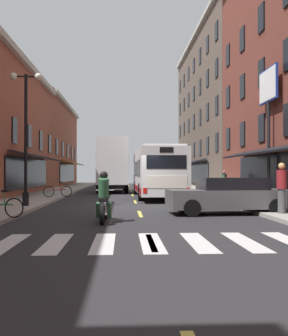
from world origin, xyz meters
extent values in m
cube|color=#28282B|center=(0.00, 0.00, -0.05)|extent=(34.80, 80.00, 0.10)
cube|color=#DBCC4C|center=(0.00, -10.00, 0.00)|extent=(0.14, 2.40, 0.01)
cube|color=#DBCC4C|center=(0.00, -3.50, 0.00)|extent=(0.14, 2.40, 0.01)
cube|color=#DBCC4C|center=(0.00, 3.00, 0.00)|extent=(0.14, 2.40, 0.01)
cube|color=#DBCC4C|center=(0.00, 9.50, 0.00)|extent=(0.14, 2.40, 0.01)
cube|color=#DBCC4C|center=(0.00, 16.00, 0.00)|extent=(0.14, 2.40, 0.01)
cube|color=#DBCC4C|center=(0.00, 22.50, 0.00)|extent=(0.14, 2.40, 0.01)
cube|color=#DBCC4C|center=(0.00, 29.00, 0.00)|extent=(0.14, 2.40, 0.01)
cube|color=#DBCC4C|center=(0.00, 35.50, 0.00)|extent=(0.14, 2.40, 0.01)
cube|color=silver|center=(-3.30, -10.00, 0.00)|extent=(0.50, 2.80, 0.01)
cube|color=silver|center=(-2.20, -10.00, 0.00)|extent=(0.50, 2.80, 0.01)
cube|color=silver|center=(-1.10, -10.00, 0.00)|extent=(0.50, 2.80, 0.01)
cube|color=silver|center=(0.00, -10.00, 0.00)|extent=(0.50, 2.80, 0.01)
cube|color=silver|center=(1.10, -10.00, 0.00)|extent=(0.50, 2.80, 0.01)
cube|color=silver|center=(2.20, -10.00, 0.00)|extent=(0.50, 2.80, 0.01)
cube|color=#A39E93|center=(-5.90, 0.00, 0.07)|extent=(3.00, 80.00, 0.14)
cube|color=#A39E93|center=(5.90, 0.00, 0.07)|extent=(3.00, 80.00, 0.14)
cube|color=#B2AD9E|center=(-7.30, 10.00, 9.12)|extent=(0.44, 19.40, 0.40)
cube|color=black|center=(-7.36, 10.00, 1.55)|extent=(0.10, 12.00, 2.10)
cube|color=black|center=(-6.65, 10.00, 2.75)|extent=(1.38, 11.20, 0.44)
cube|color=black|center=(-7.36, 6.00, 4.20)|extent=(0.10, 1.00, 1.60)
cube|color=black|center=(-7.36, 10.00, 4.20)|extent=(0.10, 1.00, 1.60)
cube|color=black|center=(-7.36, 14.00, 4.20)|extent=(0.10, 1.00, 1.60)
cube|color=black|center=(-7.36, 18.00, 4.20)|extent=(0.10, 1.00, 1.60)
cube|color=brown|center=(-11.40, 30.00, 4.94)|extent=(8.00, 19.90, 9.87)
cube|color=#B2AD9E|center=(-7.30, 30.00, 9.52)|extent=(0.44, 19.40, 0.40)
cube|color=black|center=(-7.36, 30.00, 1.55)|extent=(0.10, 12.00, 2.10)
cube|color=brown|center=(-6.65, 30.00, 2.75)|extent=(1.38, 11.20, 0.44)
cube|color=black|center=(-7.36, 22.00, 4.20)|extent=(0.10, 1.00, 1.60)
cube|color=black|center=(-7.36, 26.00, 4.20)|extent=(0.10, 1.00, 1.60)
cube|color=black|center=(-7.36, 30.00, 4.20)|extent=(0.10, 1.00, 1.60)
cube|color=black|center=(-7.36, 34.00, 4.20)|extent=(0.10, 1.00, 1.60)
cube|color=black|center=(-7.36, 38.00, 4.20)|extent=(0.10, 1.00, 1.60)
cube|color=black|center=(7.36, 0.00, 1.55)|extent=(0.10, 16.00, 2.10)
cube|color=black|center=(6.65, 0.00, 2.75)|extent=(1.38, 14.93, 0.44)
cube|color=black|center=(7.36, 0.00, 4.20)|extent=(0.10, 1.00, 1.60)
cube|color=black|center=(7.36, 3.81, 4.20)|extent=(0.10, 1.00, 1.60)
cube|color=black|center=(7.36, 7.62, 4.20)|extent=(0.10, 1.00, 1.60)
cube|color=black|center=(7.36, 11.43, 4.20)|extent=(0.10, 1.00, 1.60)
cube|color=black|center=(7.36, 0.00, 7.40)|extent=(0.10, 1.00, 1.60)
cube|color=black|center=(7.36, 3.81, 7.40)|extent=(0.10, 1.00, 1.60)
cube|color=black|center=(7.36, 7.62, 7.40)|extent=(0.10, 1.00, 1.60)
cube|color=black|center=(7.36, 11.43, 7.40)|extent=(0.10, 1.00, 1.60)
cube|color=black|center=(7.36, 3.81, 10.60)|extent=(0.10, 1.00, 1.60)
cube|color=black|center=(7.36, 7.62, 10.60)|extent=(0.10, 1.00, 1.60)
cube|color=black|center=(7.36, 11.43, 10.60)|extent=(0.10, 1.00, 1.60)
cube|color=brown|center=(11.40, 26.67, 8.63)|extent=(8.00, 26.57, 17.27)
cube|color=#B2AD9E|center=(7.30, 26.67, 16.92)|extent=(0.44, 26.07, 0.40)
cube|color=black|center=(7.36, 26.67, 1.55)|extent=(0.10, 16.00, 2.10)
cube|color=black|center=(6.65, 26.67, 2.75)|extent=(1.38, 14.93, 0.44)
cube|color=black|center=(7.36, 15.24, 4.20)|extent=(0.10, 1.00, 1.60)
cube|color=black|center=(7.36, 19.05, 4.20)|extent=(0.10, 1.00, 1.60)
cube|color=black|center=(7.36, 22.86, 4.20)|extent=(0.10, 1.00, 1.60)
cube|color=black|center=(7.36, 26.67, 4.20)|extent=(0.10, 1.00, 1.60)
cube|color=black|center=(7.36, 30.48, 4.20)|extent=(0.10, 1.00, 1.60)
cube|color=black|center=(7.36, 34.29, 4.20)|extent=(0.10, 1.00, 1.60)
cube|color=black|center=(7.36, 38.10, 4.20)|extent=(0.10, 1.00, 1.60)
cube|color=black|center=(7.36, 15.24, 7.40)|extent=(0.10, 1.00, 1.60)
cube|color=black|center=(7.36, 19.05, 7.40)|extent=(0.10, 1.00, 1.60)
cube|color=black|center=(7.36, 22.86, 7.40)|extent=(0.10, 1.00, 1.60)
cube|color=black|center=(7.36, 26.67, 7.40)|extent=(0.10, 1.00, 1.60)
cube|color=black|center=(7.36, 30.48, 7.40)|extent=(0.10, 1.00, 1.60)
cube|color=black|center=(7.36, 34.29, 7.40)|extent=(0.10, 1.00, 1.60)
cube|color=black|center=(7.36, 38.10, 7.40)|extent=(0.10, 1.00, 1.60)
cube|color=black|center=(7.36, 15.24, 10.60)|extent=(0.10, 1.00, 1.60)
cube|color=black|center=(7.36, 19.05, 10.60)|extent=(0.10, 1.00, 1.60)
cube|color=black|center=(7.36, 22.86, 10.60)|extent=(0.10, 1.00, 1.60)
cube|color=black|center=(7.36, 26.67, 10.60)|extent=(0.10, 1.00, 1.60)
cube|color=black|center=(7.36, 30.48, 10.60)|extent=(0.10, 1.00, 1.60)
cube|color=black|center=(7.36, 34.29, 10.60)|extent=(0.10, 1.00, 1.60)
cube|color=black|center=(7.36, 38.10, 10.60)|extent=(0.10, 1.00, 1.60)
cube|color=black|center=(7.36, 15.24, 13.80)|extent=(0.10, 1.00, 1.60)
cube|color=black|center=(7.36, 19.05, 13.80)|extent=(0.10, 1.00, 1.60)
cube|color=black|center=(7.36, 22.86, 13.80)|extent=(0.10, 1.00, 1.60)
cube|color=black|center=(7.36, 26.67, 13.80)|extent=(0.10, 1.00, 1.60)
cube|color=black|center=(7.36, 30.48, 13.80)|extent=(0.10, 1.00, 1.60)
cube|color=black|center=(7.36, 34.29, 13.80)|extent=(0.10, 1.00, 1.60)
cube|color=black|center=(7.36, 38.10, 13.80)|extent=(0.10, 1.00, 1.60)
cylinder|color=black|center=(7.05, 1.83, 2.79)|extent=(0.18, 0.18, 5.30)
cylinder|color=black|center=(7.05, 1.83, 0.26)|extent=(0.40, 0.40, 0.24)
cube|color=navy|center=(7.05, 1.83, 6.26)|extent=(0.10, 2.53, 1.80)
cube|color=white|center=(6.99, 1.83, 6.26)|extent=(0.04, 2.37, 1.64)
cube|color=white|center=(7.11, 1.83, 6.26)|extent=(0.04, 2.37, 1.64)
cube|color=silver|center=(1.49, 6.91, 1.67)|extent=(2.66, 11.35, 2.64)
cube|color=silver|center=(1.49, 6.91, 3.05)|extent=(2.45, 10.15, 0.16)
cube|color=black|center=(1.49, 7.21, 1.86)|extent=(2.68, 8.95, 0.96)
cube|color=maroon|center=(1.49, 6.91, 0.60)|extent=(2.69, 10.95, 0.36)
cube|color=black|center=(1.43, 12.53, 1.86)|extent=(2.25, 0.14, 1.10)
cube|color=black|center=(1.54, 1.28, 2.16)|extent=(2.05, 0.14, 0.70)
cube|color=silver|center=(1.54, 1.27, 1.14)|extent=(2.15, 0.12, 0.64)
cube|color=black|center=(1.54, 1.27, 2.77)|extent=(0.70, 0.11, 0.28)
cube|color=red|center=(0.45, 1.25, 0.70)|extent=(0.20, 0.08, 0.28)
cube|color=red|center=(2.64, 1.28, 0.70)|extent=(0.20, 0.08, 0.28)
cylinder|color=black|center=(0.28, 10.56, 0.50)|extent=(0.31, 1.00, 1.00)
cylinder|color=black|center=(2.63, 10.58, 0.50)|extent=(0.31, 1.00, 1.00)
cylinder|color=black|center=(0.34, 3.73, 0.50)|extent=(0.31, 1.00, 1.00)
cylinder|color=black|center=(2.69, 3.76, 0.50)|extent=(0.31, 1.00, 1.00)
cube|color=white|center=(-1.64, 16.79, 1.55)|extent=(2.35, 2.12, 2.40)
cube|color=black|center=(-1.67, 17.78, 2.40)|extent=(2.00, 0.15, 0.80)
cube|color=silver|center=(-1.54, 13.06, 2.50)|extent=(2.55, 5.46, 3.59)
cube|color=maroon|center=(-0.32, 13.10, 2.68)|extent=(0.15, 3.24, 0.90)
cube|color=black|center=(-1.57, 14.09, 0.55)|extent=(2.09, 7.10, 0.24)
cylinder|color=black|center=(-2.74, 16.56, 0.45)|extent=(0.30, 0.91, 0.90)
cylinder|color=black|center=(-0.54, 16.62, 0.45)|extent=(0.30, 0.91, 0.90)
cylinder|color=black|center=(-2.62, 12.23, 0.45)|extent=(0.30, 0.91, 0.90)
cylinder|color=black|center=(-0.42, 12.29, 0.45)|extent=(0.30, 0.91, 0.90)
cube|color=#515154|center=(3.40, -3.73, 0.60)|extent=(4.72, 2.10, 0.71)
cube|color=black|center=(3.58, -3.72, 1.17)|extent=(2.59, 1.80, 0.50)
cube|color=red|center=(5.63, -2.87, 0.85)|extent=(0.07, 0.20, 0.14)
cylinder|color=black|center=(1.85, -4.69, 0.32)|extent=(0.65, 0.26, 0.64)
cylinder|color=black|center=(1.74, -2.99, 0.32)|extent=(0.65, 0.26, 0.64)
cylinder|color=black|center=(5.06, -4.48, 0.32)|extent=(0.65, 0.26, 0.64)
cylinder|color=black|center=(4.95, -2.78, 0.32)|extent=(0.65, 0.26, 0.64)
cube|color=silver|center=(-1.51, 22.52, 0.56)|extent=(1.93, 4.32, 0.64)
cube|color=black|center=(-1.50, 22.35, 1.08)|extent=(1.75, 2.34, 0.46)
cube|color=red|center=(-2.25, 20.38, 0.78)|extent=(0.20, 0.06, 0.14)
cube|color=red|center=(-0.72, 20.40, 0.78)|extent=(0.20, 0.06, 0.14)
cylinder|color=black|center=(-2.42, 23.96, 0.32)|extent=(0.23, 0.64, 0.64)
cylinder|color=black|center=(-0.62, 23.98, 0.32)|extent=(0.23, 0.64, 0.64)
cylinder|color=black|center=(-2.39, 21.06, 0.32)|extent=(0.23, 0.64, 0.64)
cylinder|color=black|center=(-0.60, 21.08, 0.32)|extent=(0.23, 0.64, 0.64)
cylinder|color=black|center=(-1.26, -5.34, 0.31)|extent=(0.11, 0.62, 0.62)
cylinder|color=black|center=(-1.30, -6.79, 0.31)|extent=(0.13, 0.62, 0.62)
cylinder|color=#B2B2B7|center=(-1.27, -5.46, 0.61)|extent=(0.08, 0.33, 0.68)
ellipsoid|color=black|center=(-1.28, -5.88, 0.81)|extent=(0.33, 0.57, 0.28)
cube|color=black|center=(-1.29, -6.28, 0.74)|extent=(0.27, 0.57, 0.12)
cube|color=#B2B2B7|center=(-1.28, -6.06, 0.40)|extent=(0.25, 0.41, 0.30)
cylinder|color=#B2B2B7|center=(-1.27, -5.56, 1.02)|extent=(0.62, 0.05, 0.04)
cylinder|color=#33663F|center=(-1.29, -6.21, 1.13)|extent=(0.35, 0.47, 0.66)
sphere|color=black|center=(-1.28, -6.10, 1.53)|extent=(0.26, 0.26, 0.26)
cylinder|color=#33663F|center=(-1.47, -6.18, 0.40)|extent=(0.15, 0.36, 0.56)
cylinder|color=#33663F|center=(-1.11, -6.19, 0.40)|extent=(0.15, 0.36, 0.56)
torus|color=black|center=(-4.20, -6.00, 0.47)|extent=(0.66, 0.19, 0.66)
cylinder|color=#1E7F3F|center=(-4.53, -5.92, 0.75)|extent=(0.14, 0.07, 0.50)
cube|color=black|center=(-4.51, -5.92, 1.02)|extent=(0.22, 0.16, 0.06)
torus|color=black|center=(-5.13, 5.32, 0.47)|extent=(0.67, 0.11, 0.66)
torus|color=black|center=(-4.09, 5.43, 0.47)|extent=(0.67, 0.11, 0.66)
cylinder|color=red|center=(-4.61, 5.37, 0.57)|extent=(1.00, 0.14, 0.04)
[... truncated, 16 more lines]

